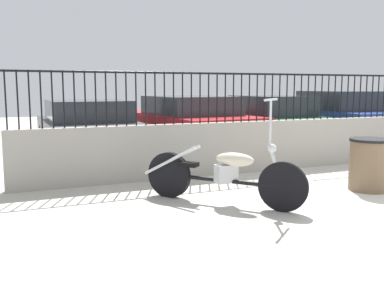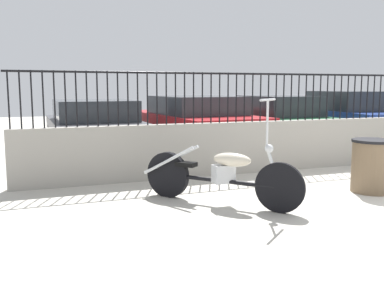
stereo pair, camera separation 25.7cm
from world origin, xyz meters
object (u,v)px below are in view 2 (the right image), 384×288
at_px(trash_bin, 372,166).
at_px(car_blue, 346,117).
at_px(motorcycle_black, 214,173).
at_px(car_red, 194,123).
at_px(car_green, 276,121).
at_px(car_dark_grey, 94,128).

xyz_separation_m(trash_bin, car_blue, (3.64, 4.94, 0.32)).
distance_m(motorcycle_black, car_blue, 7.72).
height_order(trash_bin, car_blue, car_blue).
distance_m(car_red, car_green, 2.43).
relative_size(trash_bin, car_red, 0.17).
bearing_deg(car_red, motorcycle_black, 157.71).
xyz_separation_m(trash_bin, car_red, (-1.07, 4.73, 0.29)).
relative_size(trash_bin, car_dark_grey, 0.20).
xyz_separation_m(car_green, car_blue, (2.29, -0.01, 0.05)).
height_order(motorcycle_black, trash_bin, motorcycle_black).
bearing_deg(trash_bin, car_red, 102.76).
bearing_deg(car_blue, motorcycle_black, 133.17).
height_order(car_dark_grey, car_green, car_green).
height_order(car_red, car_green, car_red).
height_order(trash_bin, car_green, car_green).
distance_m(car_green, car_blue, 2.29).
distance_m(car_dark_grey, car_blue, 7.08).
relative_size(car_dark_grey, car_red, 0.89).
height_order(trash_bin, car_red, car_red).
bearing_deg(car_dark_grey, car_blue, -90.33).
bearing_deg(motorcycle_black, car_green, 100.08).
xyz_separation_m(motorcycle_black, car_dark_grey, (-0.98, 4.60, 0.24)).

